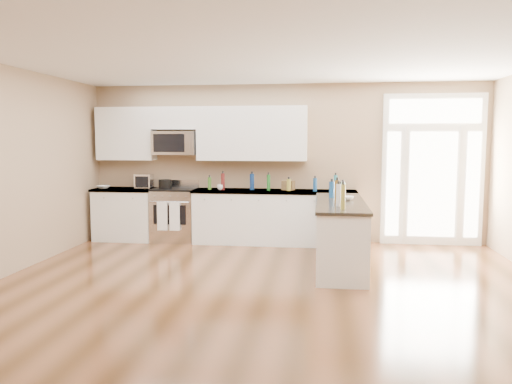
% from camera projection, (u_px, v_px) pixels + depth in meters
% --- Properties ---
extents(ground, '(8.00, 8.00, 0.00)m').
position_uv_depth(ground, '(256.00, 317.00, 5.13)').
color(ground, '#4C2E15').
extents(room_shell, '(8.00, 8.00, 8.00)m').
position_uv_depth(room_shell, '(256.00, 150.00, 4.95)').
color(room_shell, '#A08465').
rests_on(room_shell, ground).
extents(back_cabinet_left, '(1.10, 0.66, 0.94)m').
position_uv_depth(back_cabinet_left, '(126.00, 216.00, 9.08)').
color(back_cabinet_left, white).
rests_on(back_cabinet_left, ground).
extents(back_cabinet_right, '(2.85, 0.66, 0.94)m').
position_uv_depth(back_cabinet_right, '(274.00, 219.00, 8.74)').
color(back_cabinet_right, white).
rests_on(back_cabinet_right, ground).
extents(peninsula_cabinet, '(0.69, 2.32, 0.94)m').
position_uv_depth(peninsula_cabinet, '(340.00, 236.00, 7.17)').
color(peninsula_cabinet, white).
rests_on(peninsula_cabinet, ground).
extents(upper_cabinet_left, '(1.04, 0.33, 0.95)m').
position_uv_depth(upper_cabinet_left, '(126.00, 134.00, 9.07)').
color(upper_cabinet_left, white).
rests_on(upper_cabinet_left, room_shell).
extents(upper_cabinet_right, '(1.94, 0.33, 0.95)m').
position_uv_depth(upper_cabinet_right, '(252.00, 134.00, 8.78)').
color(upper_cabinet_right, white).
rests_on(upper_cabinet_right, room_shell).
extents(upper_cabinet_short, '(0.82, 0.33, 0.40)m').
position_uv_depth(upper_cabinet_short, '(176.00, 118.00, 8.93)').
color(upper_cabinet_short, white).
rests_on(upper_cabinet_short, room_shell).
extents(microwave, '(0.78, 0.41, 0.42)m').
position_uv_depth(microwave, '(175.00, 143.00, 8.94)').
color(microwave, silver).
rests_on(microwave, room_shell).
extents(entry_door, '(1.70, 0.10, 2.60)m').
position_uv_depth(entry_door, '(432.00, 170.00, 8.56)').
color(entry_door, white).
rests_on(entry_door, ground).
extents(kitchen_range, '(0.76, 0.68, 1.08)m').
position_uv_depth(kitchen_range, '(175.00, 214.00, 8.96)').
color(kitchen_range, silver).
rests_on(kitchen_range, ground).
extents(stockpot, '(0.26, 0.26, 0.18)m').
position_uv_depth(stockpot, '(165.00, 184.00, 8.91)').
color(stockpot, black).
rests_on(stockpot, kitchen_range).
extents(toaster_oven, '(0.30, 0.24, 0.26)m').
position_uv_depth(toaster_oven, '(144.00, 181.00, 9.04)').
color(toaster_oven, silver).
rests_on(toaster_oven, back_cabinet_left).
extents(cardboard_box, '(0.24, 0.20, 0.17)m').
position_uv_depth(cardboard_box, '(288.00, 185.00, 8.72)').
color(cardboard_box, brown).
rests_on(cardboard_box, back_cabinet_right).
extents(bowl_left, '(0.28, 0.28, 0.05)m').
position_uv_depth(bowl_left, '(103.00, 187.00, 9.00)').
color(bowl_left, white).
rests_on(bowl_left, back_cabinet_left).
extents(bowl_peninsula, '(0.22, 0.22, 0.06)m').
position_uv_depth(bowl_peninsula, '(347.00, 198.00, 7.26)').
color(bowl_peninsula, white).
rests_on(bowl_peninsula, peninsula_cabinet).
extents(cup_counter, '(0.12, 0.12, 0.10)m').
position_uv_depth(cup_counter, '(221.00, 187.00, 8.73)').
color(cup_counter, white).
rests_on(cup_counter, back_cabinet_right).
extents(counter_bottles, '(2.36, 2.40, 0.32)m').
position_uv_depth(counter_bottles, '(300.00, 187.00, 7.88)').
color(counter_bottles, '#19591E').
rests_on(counter_bottles, back_cabinet_right).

